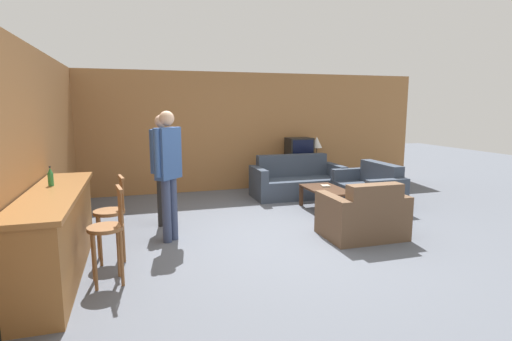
{
  "coord_description": "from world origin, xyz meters",
  "views": [
    {
      "loc": [
        -1.92,
        -5.13,
        1.86
      ],
      "look_at": [
        -0.09,
        0.87,
        0.85
      ],
      "focal_mm": 28.0,
      "sensor_mm": 36.0,
      "label": 1
    }
  ],
  "objects_px": {
    "loveseat_right": "(369,190)",
    "bottle": "(51,177)",
    "tv_unit": "(299,175)",
    "tv": "(299,150)",
    "bar_chair_near": "(107,235)",
    "person_by_counter": "(168,167)",
    "bar_chair_mid": "(111,218)",
    "armchair_near": "(363,217)",
    "coffee_table": "(326,192)",
    "person_by_window": "(163,163)",
    "couch_far": "(296,182)",
    "table_lamp": "(317,143)",
    "book_on_table": "(325,186)"
  },
  "relations": [
    {
      "from": "bar_chair_near",
      "to": "person_by_window",
      "type": "distance_m",
      "value": 2.19
    },
    {
      "from": "armchair_near",
      "to": "bottle",
      "type": "relative_size",
      "value": 4.84
    },
    {
      "from": "bar_chair_near",
      "to": "tv_unit",
      "type": "xyz_separation_m",
      "value": [
        3.89,
        4.07,
        -0.23
      ]
    },
    {
      "from": "bar_chair_mid",
      "to": "bottle",
      "type": "xyz_separation_m",
      "value": [
        -0.62,
        0.01,
        0.53
      ]
    },
    {
      "from": "bar_chair_mid",
      "to": "loveseat_right",
      "type": "height_order",
      "value": "bar_chair_mid"
    },
    {
      "from": "loveseat_right",
      "to": "bottle",
      "type": "bearing_deg",
      "value": -164.21
    },
    {
      "from": "armchair_near",
      "to": "loveseat_right",
      "type": "relative_size",
      "value": 0.78
    },
    {
      "from": "bar_chair_mid",
      "to": "person_by_counter",
      "type": "bearing_deg",
      "value": 35.47
    },
    {
      "from": "tv",
      "to": "person_by_counter",
      "type": "height_order",
      "value": "person_by_counter"
    },
    {
      "from": "bar_chair_mid",
      "to": "person_by_window",
      "type": "relative_size",
      "value": 0.59
    },
    {
      "from": "bar_chair_near",
      "to": "bar_chair_mid",
      "type": "xyz_separation_m",
      "value": [
        -0.0,
        0.67,
        0.0
      ]
    },
    {
      "from": "armchair_near",
      "to": "person_by_window",
      "type": "distance_m",
      "value": 3.13
    },
    {
      "from": "armchair_near",
      "to": "table_lamp",
      "type": "bearing_deg",
      "value": 75.24
    },
    {
      "from": "loveseat_right",
      "to": "tv_unit",
      "type": "xyz_separation_m",
      "value": [
        -0.61,
        1.94,
        0.01
      ]
    },
    {
      "from": "loveseat_right",
      "to": "person_by_window",
      "type": "distance_m",
      "value": 3.85
    },
    {
      "from": "bar_chair_near",
      "to": "armchair_near",
      "type": "relative_size",
      "value": 0.94
    },
    {
      "from": "armchair_near",
      "to": "tv_unit",
      "type": "distance_m",
      "value": 3.56
    },
    {
      "from": "tv_unit",
      "to": "person_by_counter",
      "type": "distance_m",
      "value": 4.33
    },
    {
      "from": "loveseat_right",
      "to": "book_on_table",
      "type": "distance_m",
      "value": 0.9
    },
    {
      "from": "armchair_near",
      "to": "person_by_window",
      "type": "bearing_deg",
      "value": 151.16
    },
    {
      "from": "tv_unit",
      "to": "armchair_near",
      "type": "bearing_deg",
      "value": -97.97
    },
    {
      "from": "couch_far",
      "to": "person_by_window",
      "type": "height_order",
      "value": "person_by_window"
    },
    {
      "from": "book_on_table",
      "to": "table_lamp",
      "type": "height_order",
      "value": "table_lamp"
    },
    {
      "from": "bar_chair_mid",
      "to": "person_by_counter",
      "type": "height_order",
      "value": "person_by_counter"
    },
    {
      "from": "tv_unit",
      "to": "bar_chair_near",
      "type": "bearing_deg",
      "value": -133.7
    },
    {
      "from": "person_by_window",
      "to": "person_by_counter",
      "type": "distance_m",
      "value": 0.82
    },
    {
      "from": "person_by_counter",
      "to": "bar_chair_mid",
      "type": "bearing_deg",
      "value": -144.53
    },
    {
      "from": "tv_unit",
      "to": "tv",
      "type": "height_order",
      "value": "tv"
    },
    {
      "from": "bar_chair_near",
      "to": "table_lamp",
      "type": "height_order",
      "value": "table_lamp"
    },
    {
      "from": "armchair_near",
      "to": "person_by_counter",
      "type": "distance_m",
      "value": 2.83
    },
    {
      "from": "tv",
      "to": "bar_chair_mid",
      "type": "bearing_deg",
      "value": -138.86
    },
    {
      "from": "bottle",
      "to": "table_lamp",
      "type": "height_order",
      "value": "bottle"
    },
    {
      "from": "armchair_near",
      "to": "person_by_counter",
      "type": "height_order",
      "value": "person_by_counter"
    },
    {
      "from": "book_on_table",
      "to": "person_by_window",
      "type": "relative_size",
      "value": 0.09
    },
    {
      "from": "loveseat_right",
      "to": "coffee_table",
      "type": "bearing_deg",
      "value": -174.0
    },
    {
      "from": "bar_chair_near",
      "to": "person_by_counter",
      "type": "relative_size",
      "value": 0.57
    },
    {
      "from": "loveseat_right",
      "to": "coffee_table",
      "type": "height_order",
      "value": "loveseat_right"
    },
    {
      "from": "table_lamp",
      "to": "person_by_counter",
      "type": "bearing_deg",
      "value": -141.28
    },
    {
      "from": "person_by_window",
      "to": "couch_far",
      "type": "bearing_deg",
      "value": 24.85
    },
    {
      "from": "bar_chair_near",
      "to": "tv",
      "type": "height_order",
      "value": "tv"
    },
    {
      "from": "loveseat_right",
      "to": "table_lamp",
      "type": "distance_m",
      "value": 2.08
    },
    {
      "from": "bottle",
      "to": "book_on_table",
      "type": "xyz_separation_m",
      "value": [
        4.23,
        1.5,
        -0.64
      ]
    },
    {
      "from": "bar_chair_near",
      "to": "book_on_table",
      "type": "bearing_deg",
      "value": 31.11
    },
    {
      "from": "couch_far",
      "to": "table_lamp",
      "type": "bearing_deg",
      "value": 43.19
    },
    {
      "from": "armchair_near",
      "to": "coffee_table",
      "type": "bearing_deg",
      "value": 83.94
    },
    {
      "from": "bar_chair_mid",
      "to": "tv_unit",
      "type": "bearing_deg",
      "value": 41.17
    },
    {
      "from": "loveseat_right",
      "to": "armchair_near",
      "type": "bearing_deg",
      "value": -124.86
    },
    {
      "from": "bottle",
      "to": "person_by_window",
      "type": "xyz_separation_m",
      "value": [
        1.34,
        1.33,
        -0.08
      ]
    },
    {
      "from": "couch_far",
      "to": "table_lamp",
      "type": "relative_size",
      "value": 3.32
    },
    {
      "from": "bar_chair_mid",
      "to": "coffee_table",
      "type": "bearing_deg",
      "value": 20.99
    }
  ]
}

